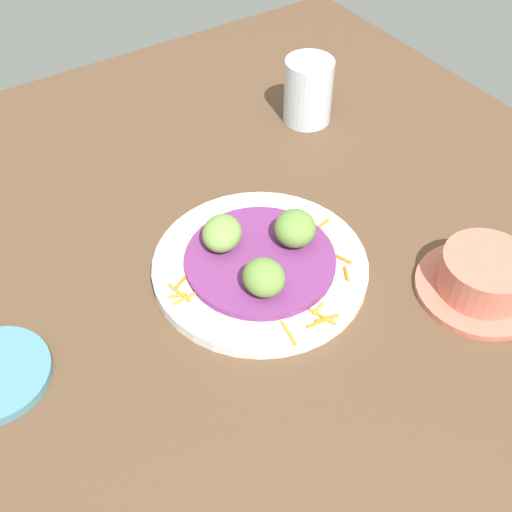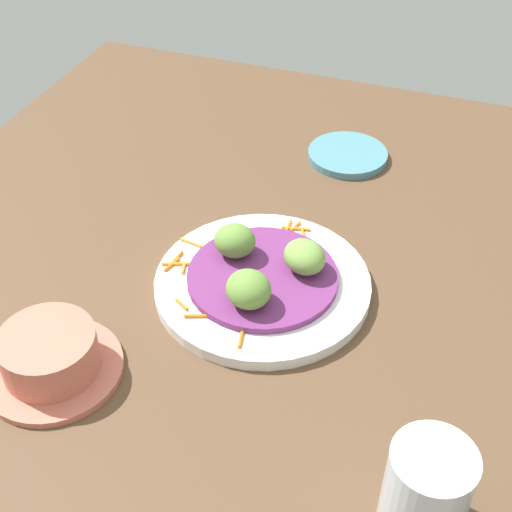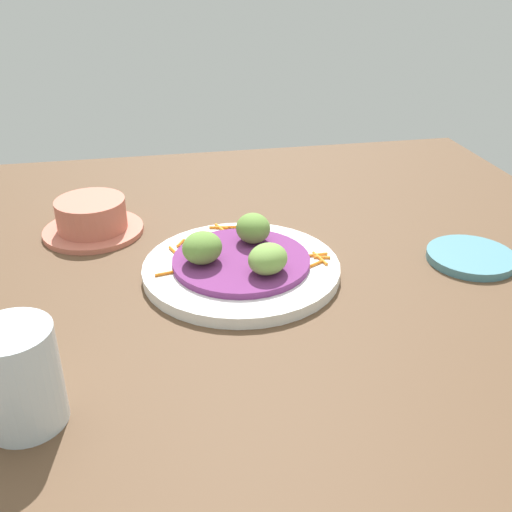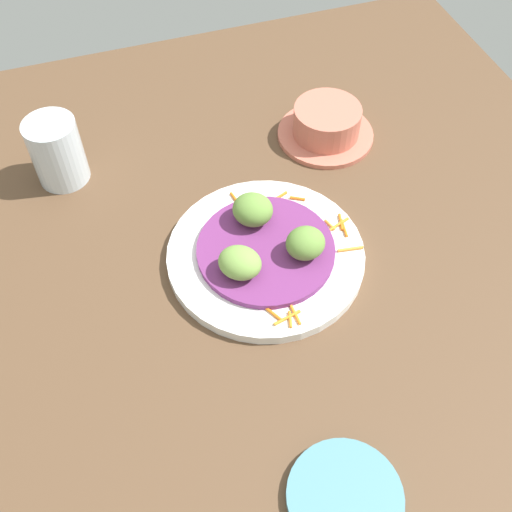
# 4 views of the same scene
# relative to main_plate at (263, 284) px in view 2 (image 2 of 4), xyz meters

# --- Properties ---
(table_surface) EXTENTS (1.10, 1.10, 0.02)m
(table_surface) POSITION_rel_main_plate_xyz_m (0.02, 0.02, -0.02)
(table_surface) COLOR brown
(table_surface) RESTS_ON ground
(main_plate) EXTENTS (0.26, 0.26, 0.02)m
(main_plate) POSITION_rel_main_plate_xyz_m (0.00, 0.00, 0.00)
(main_plate) COLOR white
(main_plate) RESTS_ON table_surface
(cabbage_bed) EXTENTS (0.18, 0.18, 0.01)m
(cabbage_bed) POSITION_rel_main_plate_xyz_m (0.00, 0.00, 0.01)
(cabbage_bed) COLOR #702D6B
(cabbage_bed) RESTS_ON main_plate
(carrot_garnish) EXTENTS (0.16, 0.23, 0.00)m
(carrot_garnish) POSITION_rel_main_plate_xyz_m (-0.05, 0.01, 0.01)
(carrot_garnish) COLOR orange
(carrot_garnish) RESTS_ON main_plate
(guac_scoop_left) EXTENTS (0.07, 0.07, 0.04)m
(guac_scoop_left) POSITION_rel_main_plate_xyz_m (0.00, -0.05, 0.04)
(guac_scoop_left) COLOR olive
(guac_scoop_left) RESTS_ON cabbage_bed
(guac_scoop_center) EXTENTS (0.07, 0.07, 0.04)m
(guac_scoop_center) POSITION_rel_main_plate_xyz_m (0.04, 0.03, 0.03)
(guac_scoop_center) COLOR #759E47
(guac_scoop_center) RESTS_ON cabbage_bed
(guac_scoop_right) EXTENTS (0.05, 0.05, 0.04)m
(guac_scoop_right) POSITION_rel_main_plate_xyz_m (-0.04, 0.02, 0.04)
(guac_scoop_right) COLOR olive
(guac_scoop_right) RESTS_ON cabbage_bed
(side_plate_small) EXTENTS (0.12, 0.12, 0.01)m
(side_plate_small) POSITION_rel_main_plate_xyz_m (0.03, 0.32, -0.00)
(side_plate_small) COLOR teal
(side_plate_small) RESTS_ON table_surface
(terracotta_bowl) EXTENTS (0.15, 0.15, 0.05)m
(terracotta_bowl) POSITION_rel_main_plate_xyz_m (-0.17, -0.20, 0.02)
(terracotta_bowl) COLOR #C66B56
(terracotta_bowl) RESTS_ON table_surface
(water_glass) EXTENTS (0.07, 0.07, 0.10)m
(water_glass) POSITION_rel_main_plate_xyz_m (0.23, -0.24, 0.04)
(water_glass) COLOR silver
(water_glass) RESTS_ON table_surface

